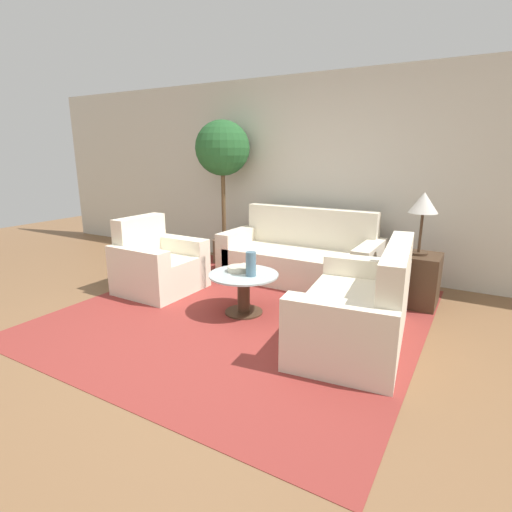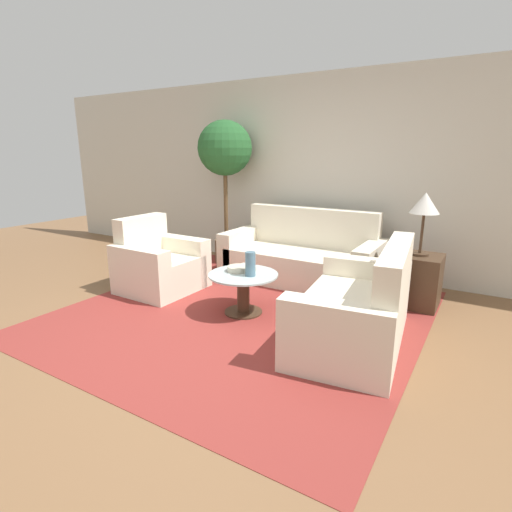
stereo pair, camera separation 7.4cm
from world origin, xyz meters
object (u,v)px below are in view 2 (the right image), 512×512
(sofa_main, at_px, (303,258))
(potted_plant, at_px, (225,158))
(table_lamp, at_px, (425,206))
(book_stack, at_px, (245,268))
(loveseat, at_px, (361,312))
(armchair, at_px, (158,266))
(coffee_table, at_px, (243,288))
(vase, at_px, (250,264))
(bowl, at_px, (238,269))

(sofa_main, height_order, potted_plant, potted_plant)
(table_lamp, bearing_deg, book_stack, -145.38)
(sofa_main, height_order, book_stack, sofa_main)
(sofa_main, xyz_separation_m, table_lamp, (1.42, -0.18, 0.79))
(loveseat, height_order, book_stack, loveseat)
(potted_plant, bearing_deg, loveseat, -31.98)
(sofa_main, bearing_deg, potted_plant, 171.42)
(armchair, relative_size, potted_plant, 0.44)
(coffee_table, relative_size, potted_plant, 0.34)
(book_stack, bearing_deg, potted_plant, 144.79)
(vase, relative_size, book_stack, 1.06)
(book_stack, bearing_deg, armchair, -166.02)
(sofa_main, bearing_deg, coffee_table, -92.05)
(table_lamp, xyz_separation_m, bowl, (-1.56, -1.10, -0.63))
(loveseat, height_order, bowl, loveseat)
(loveseat, distance_m, bowl, 1.33)
(potted_plant, relative_size, book_stack, 8.94)
(table_lamp, bearing_deg, sofa_main, 172.62)
(table_lamp, xyz_separation_m, vase, (-1.37, -1.17, -0.53))
(table_lamp, bearing_deg, loveseat, -101.47)
(sofa_main, distance_m, loveseat, 1.81)
(loveseat, bearing_deg, coffee_table, -98.70)
(vase, height_order, bowl, vase)
(loveseat, xyz_separation_m, book_stack, (-1.27, 0.14, 0.16))
(coffee_table, relative_size, bowl, 3.23)
(sofa_main, relative_size, vase, 8.12)
(sofa_main, distance_m, armchair, 1.81)
(loveseat, distance_m, book_stack, 1.29)
(sofa_main, bearing_deg, loveseat, -49.30)
(sofa_main, relative_size, coffee_table, 2.80)
(loveseat, xyz_separation_m, potted_plant, (-2.52, 1.57, 1.25))
(potted_plant, relative_size, bowl, 9.36)
(vase, bearing_deg, potted_plant, 131.84)
(book_stack, bearing_deg, loveseat, 7.19)
(coffee_table, xyz_separation_m, table_lamp, (1.47, 1.15, 0.81))
(bowl, bearing_deg, vase, -18.45)
(coffee_table, height_order, bowl, bowl)
(loveseat, distance_m, potted_plant, 3.22)
(table_lamp, xyz_separation_m, potted_plant, (-2.76, 0.39, 0.45))
(potted_plant, bearing_deg, bowl, -51.12)
(loveseat, distance_m, coffee_table, 1.23)
(table_lamp, relative_size, bowl, 3.00)
(table_lamp, bearing_deg, coffee_table, -141.95)
(book_stack, bearing_deg, vase, -27.61)
(sofa_main, distance_m, book_stack, 1.24)
(sofa_main, bearing_deg, vase, -87.82)
(book_stack, bearing_deg, bowl, -112.94)
(loveseat, xyz_separation_m, vase, (-1.13, 0.02, 0.26))
(vase, distance_m, bowl, 0.22)
(armchair, bearing_deg, loveseat, -92.35)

